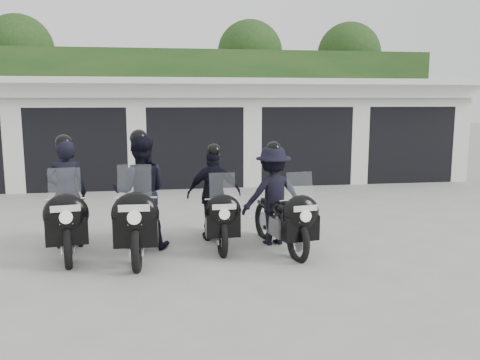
{
  "coord_description": "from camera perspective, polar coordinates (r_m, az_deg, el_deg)",
  "views": [
    {
      "loc": [
        -0.96,
        -8.2,
        2.41
      ],
      "look_at": [
        0.38,
        0.22,
        1.05
      ],
      "focal_mm": 38.0,
      "sensor_mm": 36.0,
      "label": 1
    }
  ],
  "objects": [
    {
      "name": "ground",
      "position": [
        8.61,
        -2.28,
        -7.22
      ],
      "size": [
        80.0,
        80.0,
        0.0
      ],
      "primitive_type": "plane",
      "color": "gray",
      "rests_on": "ground"
    },
    {
      "name": "garage_block",
      "position": [
        16.32,
        -5.66,
        5.56
      ],
      "size": [
        16.4,
        6.8,
        2.96
      ],
      "color": "silver",
      "rests_on": "ground"
    },
    {
      "name": "background_vegetation",
      "position": [
        21.17,
        -5.5,
        10.0
      ],
      "size": [
        20.0,
        3.9,
        5.8
      ],
      "color": "#193814",
      "rests_on": "ground"
    },
    {
      "name": "police_bike_a",
      "position": [
        8.45,
        -18.88,
        -2.72
      ],
      "size": [
        0.87,
        2.18,
        1.91
      ],
      "rotation": [
        0.0,
        0.0,
        0.16
      ],
      "color": "black",
      "rests_on": "ground"
    },
    {
      "name": "police_bike_b",
      "position": [
        8.17,
        -11.18,
        -2.19
      ],
      "size": [
        0.92,
        2.3,
        2.0
      ],
      "rotation": [
        0.0,
        0.0,
        -0.03
      ],
      "color": "black",
      "rests_on": "ground"
    },
    {
      "name": "police_bike_c",
      "position": [
        8.58,
        -2.78,
        -2.26
      ],
      "size": [
        0.95,
        1.97,
        1.72
      ],
      "rotation": [
        0.0,
        0.0,
        0.03
      ],
      "color": "black",
      "rests_on": "ground"
    },
    {
      "name": "police_bike_d",
      "position": [
        8.35,
        4.15,
        -2.37
      ],
      "size": [
        1.15,
        2.03,
        1.78
      ],
      "rotation": [
        0.0,
        0.0,
        0.18
      ],
      "color": "black",
      "rests_on": "ground"
    }
  ]
}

